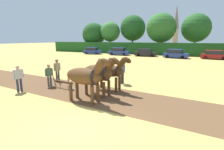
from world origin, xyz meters
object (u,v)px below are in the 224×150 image
tree_center_left (133,28)px  draft_horse_trail_left (110,71)px  tree_far_left (94,35)px  tree_left (110,32)px  parked_car_center_left (145,53)px  draft_horse_lead_right (99,73)px  parked_car_far_left (93,51)px  farmer_at_plow (49,74)px  church_spire (176,25)px  tree_center_right (196,28)px  farmer_onlooker_left (18,76)px  tree_center (161,28)px  parked_car_left (119,52)px  parked_car_center (176,54)px  farmer_beside_team (122,71)px  plow (65,84)px  parked_car_center_right (214,55)px  farmer_onlooker_right (57,68)px  draft_horse_lead_left (85,76)px

tree_center_left → draft_horse_trail_left: 34.94m
tree_far_left → tree_left: size_ratio=0.98×
parked_car_center_left → draft_horse_lead_right: bearing=-87.8°
tree_far_left → parked_car_far_left: bearing=-60.9°
tree_center_left → farmer_at_plow: 34.97m
tree_far_left → church_spire: 42.14m
tree_center_right → farmer_onlooker_left: 37.96m
draft_horse_lead_right → tree_center: bearing=98.7°
tree_center_right → parked_car_left: tree_center_right is taller
tree_center_right → tree_far_left: bearing=-175.0°
tree_center → tree_left: bearing=-179.4°
tree_center_left → draft_horse_lead_right: size_ratio=3.47×
parked_car_far_left → parked_car_left: (6.44, 0.13, 0.02)m
tree_center → parked_car_left: bearing=-132.1°
draft_horse_lead_right → parked_car_center_left: size_ratio=0.61×
parked_car_center_left → parked_car_center: (5.78, -0.99, 0.04)m
church_spire → farmer_beside_team: size_ratio=9.91×
tree_left → parked_car_left: 10.63m
tree_left → plow: size_ratio=4.29×
tree_center_left → church_spire: 37.31m
plow → parked_car_far_left: 28.19m
tree_center → parked_car_center_right: 14.01m
parked_car_left → farmer_onlooker_left: bearing=-80.6°
tree_center → farmer_onlooker_left: size_ratio=5.36×
farmer_onlooker_left → parked_car_far_left: size_ratio=0.40×
parked_car_center → tree_center_right: bearing=83.2°
tree_left → farmer_onlooker_right: bearing=-71.4°
draft_horse_trail_left → parked_car_left: size_ratio=0.65×
parked_car_center → draft_horse_lead_right: bearing=-86.5°
tree_center_right → parked_car_center_left: tree_center_right is taller
parked_car_left → parked_car_center: 11.50m
parked_car_left → farmer_beside_team: bearing=-66.2°
parked_car_far_left → parked_car_center_right: size_ratio=0.96×
church_spire → farmer_beside_team: church_spire is taller
tree_center_left → parked_car_center_left: 12.17m
tree_far_left → farmer_beside_team: 36.05m
tree_center_left → draft_horse_lead_left: bearing=-74.7°
tree_far_left → tree_center: size_ratio=0.83×
tree_center_left → farmer_at_plow: (5.56, -34.15, -5.13)m
tree_center → parked_car_center_right: tree_center is taller
draft_horse_lead_right → church_spire: bearing=97.1°
draft_horse_trail_left → farmer_beside_team: bearing=91.4°
draft_horse_trail_left → farmer_onlooker_right: 5.16m
draft_horse_lead_left → parked_car_center: 25.60m
tree_left → tree_center_right: tree_center_right is taller
farmer_beside_team → parked_car_center: size_ratio=0.39×
tree_center → parked_car_center: (4.39, -8.77, -5.07)m
plow → parked_car_far_left: bearing=122.4°
parked_car_far_left → parked_car_center: (17.90, -0.81, 0.03)m
tree_far_left → draft_horse_lead_right: 38.57m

